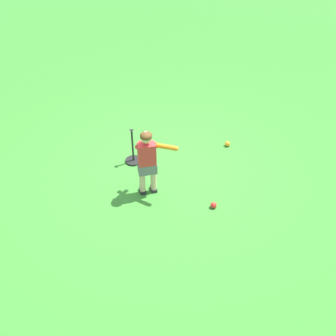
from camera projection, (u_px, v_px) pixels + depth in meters
ground_plane at (167, 170)px, 6.19m from camera, size 40.00×40.00×0.00m
child_batter at (148, 157)px, 5.37m from camera, size 0.38×0.60×1.08m
play_ball_far_right at (214, 205)px, 5.47m from camera, size 0.09×0.09×0.09m
play_ball_center_lawn at (227, 144)px, 6.69m from camera, size 0.09×0.09×0.09m
batting_tee at (133, 156)px, 6.30m from camera, size 0.28×0.28×0.62m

